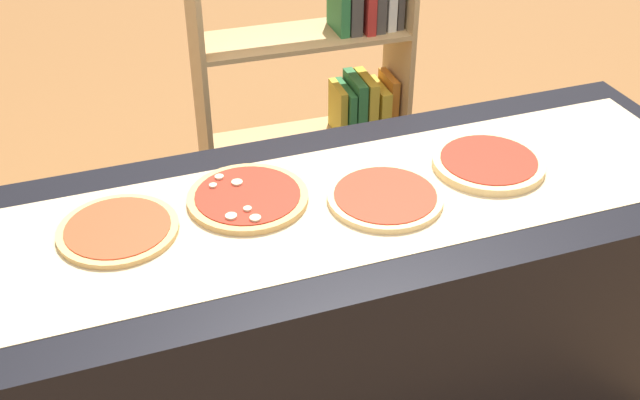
# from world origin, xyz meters

# --- Properties ---
(counter) EXTENTS (2.27, 0.75, 0.88)m
(counter) POSITION_xyz_m (0.00, 0.00, 0.44)
(counter) COLOR black
(counter) RESTS_ON ground_plane
(parchment_paper) EXTENTS (2.15, 0.52, 0.00)m
(parchment_paper) POSITION_xyz_m (0.00, 0.00, 0.88)
(parchment_paper) COLOR tan
(parchment_paper) RESTS_ON counter
(pizza_plain_0) EXTENTS (0.29, 0.29, 0.02)m
(pizza_plain_0) POSITION_xyz_m (-0.50, 0.06, 0.89)
(pizza_plain_0) COLOR tan
(pizza_plain_0) RESTS_ON parchment_paper
(pizza_mushroom_1) EXTENTS (0.31, 0.31, 0.03)m
(pizza_mushroom_1) POSITION_xyz_m (-0.17, 0.09, 0.89)
(pizza_mushroom_1) COLOR tan
(pizza_mushroom_1) RESTS_ON parchment_paper
(pizza_plain_2) EXTENTS (0.30, 0.30, 0.02)m
(pizza_plain_2) POSITION_xyz_m (0.17, -0.03, 0.89)
(pizza_plain_2) COLOR #E5C17F
(pizza_plain_2) RESTS_ON parchment_paper
(pizza_plain_3) EXTENTS (0.31, 0.31, 0.02)m
(pizza_plain_3) POSITION_xyz_m (0.50, 0.03, 0.90)
(pizza_plain_3) COLOR #E5C17F
(pizza_plain_3) RESTS_ON parchment_paper
(bookshelf) EXTENTS (0.82, 0.30, 1.33)m
(bookshelf) POSITION_xyz_m (0.41, 1.06, 0.66)
(bookshelf) COLOR tan
(bookshelf) RESTS_ON ground_plane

